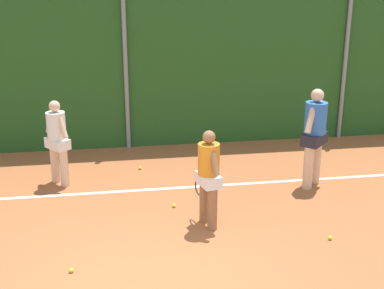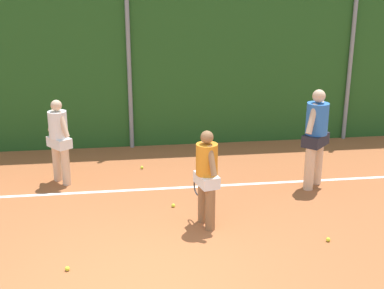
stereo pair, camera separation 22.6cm
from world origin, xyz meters
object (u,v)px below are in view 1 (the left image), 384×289
Objects in this scene: player_midcourt at (315,132)px; tennis_ball_13 at (330,238)px; player_backcourt_far at (57,138)px; tennis_ball_8 at (174,206)px; player_foreground_near at (208,174)px; tennis_ball_0 at (71,270)px; tennis_ball_3 at (140,168)px.

tennis_ball_13 is at bearing -149.23° from player_midcourt.
player_midcourt is 2.46m from tennis_ball_13.
tennis_ball_13 is (4.33, -3.02, -0.91)m from player_backcourt_far.
tennis_ball_13 is at bearing -34.75° from tennis_ball_8.
player_midcourt reaches higher than player_foreground_near.
player_backcourt_far is 3.48m from tennis_ball_0.
player_midcourt is 5.20m from tennis_ball_0.
tennis_ball_8 is at bearing 145.25° from tennis_ball_13.
player_backcourt_far is 25.47× the size of tennis_ball_3.
player_foreground_near is 3.05m from tennis_ball_3.
player_midcourt is (2.32, 1.37, 0.17)m from player_foreground_near.
tennis_ball_8 is (-2.79, -0.60, -1.05)m from player_midcourt.
player_backcourt_far reaches higher than tennis_ball_8.
player_midcourt is 29.14× the size of tennis_ball_8.
player_midcourt is 4.94m from player_backcourt_far.
tennis_ball_13 is (2.25, -1.56, 0.00)m from tennis_ball_8.
player_midcourt is 3.70m from tennis_ball_3.
player_midcourt reaches higher than tennis_ball_3.
player_backcourt_far is at bearing 35.04° from player_foreground_near.
tennis_ball_0 is 3.93m from tennis_ball_13.
player_midcourt reaches higher than tennis_ball_8.
player_backcourt_far is (-2.54, 2.22, 0.04)m from player_foreground_near.
player_foreground_near is 2.14m from tennis_ball_13.
player_foreground_near reaches higher than tennis_ball_0.
player_midcourt is 3.04m from tennis_ball_8.
player_backcourt_far is 2.70m from tennis_ball_8.
player_foreground_near reaches higher than tennis_ball_13.
tennis_ball_0 and tennis_ball_8 have the same top height.
player_midcourt is at bearing 12.23° from tennis_ball_8.
tennis_ball_3 is at bearing 5.05° from player_foreground_near.
tennis_ball_0 is 2.51m from tennis_ball_8.
player_backcourt_far is at bearing 144.84° from tennis_ball_8.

